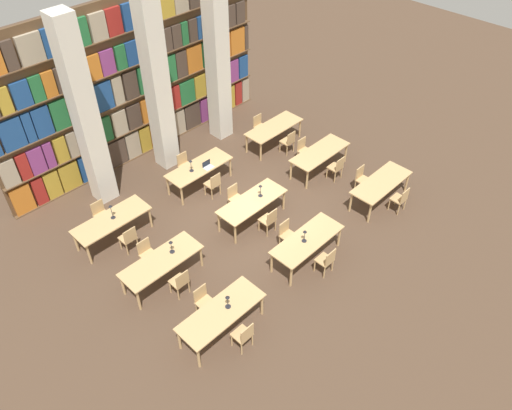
# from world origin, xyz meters

# --- Properties ---
(ground_plane) EXTENTS (40.00, 40.00, 0.00)m
(ground_plane) POSITION_xyz_m (0.00, 0.00, 0.00)
(ground_plane) COLOR #4C3828
(bookshelf_bank) EXTENTS (10.23, 0.35, 5.50)m
(bookshelf_bank) POSITION_xyz_m (-0.01, 5.26, 2.61)
(bookshelf_bank) COLOR brown
(bookshelf_bank) RESTS_ON ground_plane
(pillar_left) EXTENTS (0.62, 0.62, 6.00)m
(pillar_left) POSITION_xyz_m (-2.54, 4.12, 3.00)
(pillar_left) COLOR silver
(pillar_left) RESTS_ON ground_plane
(pillar_center) EXTENTS (0.62, 0.62, 6.00)m
(pillar_center) POSITION_xyz_m (0.00, 4.12, 3.00)
(pillar_center) COLOR silver
(pillar_center) RESTS_ON ground_plane
(pillar_right) EXTENTS (0.62, 0.62, 6.00)m
(pillar_right) POSITION_xyz_m (2.54, 4.12, 3.00)
(pillar_right) COLOR silver
(pillar_right) RESTS_ON ground_plane
(reading_table_0) EXTENTS (2.25, 0.86, 0.77)m
(reading_table_0) POSITION_xyz_m (-3.36, -2.37, 0.69)
(reading_table_0) COLOR tan
(reading_table_0) RESTS_ON ground_plane
(chair_0) EXTENTS (0.42, 0.40, 0.89)m
(chair_0) POSITION_xyz_m (-3.31, -3.08, 0.48)
(chair_0) COLOR tan
(chair_0) RESTS_ON ground_plane
(chair_1) EXTENTS (0.42, 0.40, 0.89)m
(chair_1) POSITION_xyz_m (-3.31, -1.65, 0.48)
(chair_1) COLOR tan
(chair_1) RESTS_ON ground_plane
(desk_lamp_0) EXTENTS (0.14, 0.14, 0.42)m
(desk_lamp_0) POSITION_xyz_m (-3.15, -2.39, 1.06)
(desk_lamp_0) COLOR #232328
(desk_lamp_0) RESTS_ON reading_table_0
(reading_table_1) EXTENTS (2.25, 0.86, 0.77)m
(reading_table_1) POSITION_xyz_m (-0.07, -2.28, 0.69)
(reading_table_1) COLOR tan
(reading_table_1) RESTS_ON ground_plane
(chair_2) EXTENTS (0.42, 0.40, 0.89)m
(chair_2) POSITION_xyz_m (-0.10, -2.99, 0.48)
(chair_2) COLOR tan
(chair_2) RESTS_ON ground_plane
(chair_3) EXTENTS (0.42, 0.40, 0.89)m
(chair_3) POSITION_xyz_m (-0.10, -1.56, 0.48)
(chair_3) COLOR tan
(chair_3) RESTS_ON ground_plane
(desk_lamp_1) EXTENTS (0.14, 0.14, 0.41)m
(desk_lamp_1) POSITION_xyz_m (-0.19, -2.26, 1.05)
(desk_lamp_1) COLOR #232328
(desk_lamp_1) RESTS_ON reading_table_1
(reading_table_2) EXTENTS (2.25, 0.86, 0.77)m
(reading_table_2) POSITION_xyz_m (3.46, -2.32, 0.69)
(reading_table_2) COLOR tan
(reading_table_2) RESTS_ON ground_plane
(chair_4) EXTENTS (0.42, 0.40, 0.89)m
(chair_4) POSITION_xyz_m (3.50, -3.04, 0.48)
(chair_4) COLOR tan
(chair_4) RESTS_ON ground_plane
(chair_5) EXTENTS (0.42, 0.40, 0.89)m
(chair_5) POSITION_xyz_m (3.50, -1.61, 0.48)
(chair_5) COLOR tan
(chair_5) RESTS_ON ground_plane
(reading_table_3) EXTENTS (2.25, 0.86, 0.77)m
(reading_table_3) POSITION_xyz_m (-3.37, -0.04, 0.69)
(reading_table_3) COLOR tan
(reading_table_3) RESTS_ON ground_plane
(chair_6) EXTENTS (0.42, 0.40, 0.89)m
(chair_6) POSITION_xyz_m (-3.34, -0.75, 0.48)
(chair_6) COLOR tan
(chair_6) RESTS_ON ground_plane
(chair_7) EXTENTS (0.42, 0.40, 0.89)m
(chair_7) POSITION_xyz_m (-3.34, 0.68, 0.48)
(chair_7) COLOR tan
(chair_7) RESTS_ON ground_plane
(desk_lamp_2) EXTENTS (0.14, 0.14, 0.42)m
(desk_lamp_2) POSITION_xyz_m (-2.98, -0.01, 1.06)
(desk_lamp_2) COLOR #232328
(desk_lamp_2) RESTS_ON reading_table_3
(reading_table_4) EXTENTS (2.25, 0.86, 0.77)m
(reading_table_4) POSITION_xyz_m (-0.01, -0.07, 0.69)
(reading_table_4) COLOR tan
(reading_table_4) RESTS_ON ground_plane
(chair_8) EXTENTS (0.42, 0.40, 0.89)m
(chair_8) POSITION_xyz_m (-0.03, -0.79, 0.48)
(chair_8) COLOR tan
(chair_8) RESTS_ON ground_plane
(chair_9) EXTENTS (0.42, 0.40, 0.89)m
(chair_9) POSITION_xyz_m (-0.03, 0.64, 0.48)
(chair_9) COLOR tan
(chair_9) RESTS_ON ground_plane
(desk_lamp_3) EXTENTS (0.14, 0.14, 0.44)m
(desk_lamp_3) POSITION_xyz_m (0.33, -0.09, 1.07)
(desk_lamp_3) COLOR #232328
(desk_lamp_3) RESTS_ON reading_table_4
(reading_table_5) EXTENTS (2.25, 0.86, 0.77)m
(reading_table_5) POSITION_xyz_m (3.37, 0.07, 0.69)
(reading_table_5) COLOR tan
(reading_table_5) RESTS_ON ground_plane
(chair_10) EXTENTS (0.42, 0.40, 0.89)m
(chair_10) POSITION_xyz_m (3.40, -0.65, 0.48)
(chair_10) COLOR tan
(chair_10) RESTS_ON ground_plane
(chair_11) EXTENTS (0.42, 0.40, 0.89)m
(chair_11) POSITION_xyz_m (3.40, 0.78, 0.48)
(chair_11) COLOR tan
(chair_11) RESTS_ON ground_plane
(reading_table_6) EXTENTS (2.25, 0.86, 0.77)m
(reading_table_6) POSITION_xyz_m (-3.40, 2.24, 0.69)
(reading_table_6) COLOR tan
(reading_table_6) RESTS_ON ground_plane
(chair_12) EXTENTS (0.42, 0.40, 0.89)m
(chair_12) POSITION_xyz_m (-3.36, 1.53, 0.48)
(chair_12) COLOR tan
(chair_12) RESTS_ON ground_plane
(chair_13) EXTENTS (0.42, 0.40, 0.89)m
(chair_13) POSITION_xyz_m (-3.36, 2.96, 0.48)
(chair_13) COLOR tan
(chair_13) RESTS_ON ground_plane
(desk_lamp_4) EXTENTS (0.14, 0.14, 0.49)m
(desk_lamp_4) POSITION_xyz_m (-3.33, 2.25, 1.11)
(desk_lamp_4) COLOR #232328
(desk_lamp_4) RESTS_ON reading_table_6
(reading_table_7) EXTENTS (2.25, 0.86, 0.77)m
(reading_table_7) POSITION_xyz_m (-0.02, 2.34, 0.69)
(reading_table_7) COLOR tan
(reading_table_7) RESTS_ON ground_plane
(chair_14) EXTENTS (0.42, 0.40, 0.89)m
(chair_14) POSITION_xyz_m (-0.05, 1.63, 0.48)
(chair_14) COLOR tan
(chair_14) RESTS_ON ground_plane
(chair_15) EXTENTS (0.42, 0.40, 0.89)m
(chair_15) POSITION_xyz_m (-0.05, 3.06, 0.48)
(chair_15) COLOR tan
(chair_15) RESTS_ON ground_plane
(desk_lamp_5) EXTENTS (0.14, 0.14, 0.44)m
(desk_lamp_5) POSITION_xyz_m (-0.34, 2.33, 1.07)
(desk_lamp_5) COLOR #232328
(desk_lamp_5) RESTS_ON reading_table_7
(laptop) EXTENTS (0.32, 0.22, 0.21)m
(laptop) POSITION_xyz_m (0.16, 2.11, 0.81)
(laptop) COLOR silver
(laptop) RESTS_ON reading_table_7
(reading_table_8) EXTENTS (2.25, 0.86, 0.77)m
(reading_table_8) POSITION_xyz_m (3.41, 2.22, 0.69)
(reading_table_8) COLOR tan
(reading_table_8) RESTS_ON ground_plane
(chair_16) EXTENTS (0.42, 0.40, 0.89)m
(chair_16) POSITION_xyz_m (3.41, 1.50, 0.48)
(chair_16) COLOR tan
(chair_16) RESTS_ON ground_plane
(chair_17) EXTENTS (0.42, 0.40, 0.89)m
(chair_17) POSITION_xyz_m (3.41, 2.93, 0.48)
(chair_17) COLOR tan
(chair_17) RESTS_ON ground_plane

